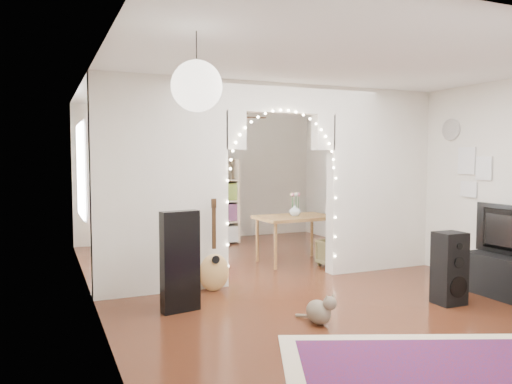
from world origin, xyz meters
name	(u,v)px	position (x,y,z in m)	size (l,w,h in m)	color
floor	(280,279)	(0.00, 0.00, 0.00)	(7.50, 7.50, 0.00)	black
ceiling	(280,84)	(0.00, 0.00, 2.70)	(5.00, 7.50, 0.02)	white
wall_back	(200,174)	(0.00, 3.75, 1.35)	(5.00, 0.02, 2.70)	silver
wall_left	(90,187)	(-2.50, 0.00, 1.35)	(0.02, 7.50, 2.70)	silver
wall_right	(422,179)	(2.50, 0.00, 1.35)	(0.02, 7.50, 2.70)	silver
divider_wall	(280,177)	(0.00, 0.00, 1.42)	(5.00, 0.20, 2.70)	silver
fairy_lights	(284,168)	(0.00, -0.13, 1.55)	(1.64, 0.04, 1.60)	#FFEABF
window	(81,170)	(-2.47, 1.80, 1.50)	(0.04, 1.20, 1.40)	white
wall_clock	(451,130)	(2.48, -0.60, 2.10)	(0.31, 0.31, 0.03)	white
picture_frames	(472,172)	(2.48, -1.00, 1.50)	(0.02, 0.50, 0.70)	white
paper_lantern	(197,86)	(-1.90, -2.40, 2.25)	(0.40, 0.40, 0.40)	white
ceiling_fan	(230,117)	(0.00, 2.00, 2.40)	(1.10, 1.10, 0.30)	#AB7539
area_rug	(457,380)	(-0.17, -3.40, 0.01)	(2.60, 1.95, 0.02)	maroon
guitar_case	(180,261)	(-1.65, -0.89, 0.56)	(0.43, 0.14, 1.11)	black
acoustic_guitar	(214,257)	(-1.05, -0.25, 0.44)	(0.41, 0.18, 1.00)	tan
tabby_cat	(320,311)	(-0.46, -1.86, 0.14)	(0.33, 0.50, 0.34)	brown
floor_speaker	(450,268)	(1.28, -1.85, 0.42)	(0.33, 0.30, 0.84)	black
media_console	(506,277)	(2.09, -1.92, 0.25)	(0.40, 1.00, 0.50)	black
tv	(507,231)	(2.09, -1.92, 0.81)	(1.07, 0.14, 0.62)	black
bookcase	(197,202)	(-0.29, 3.04, 0.84)	(1.64, 0.42, 1.68)	tan
dining_table	(295,220)	(0.71, 0.90, 0.68)	(1.23, 0.84, 0.76)	brown
flower_vase	(295,210)	(0.71, 0.90, 0.85)	(0.18, 0.18, 0.19)	white
dining_chair_left	(182,234)	(-0.65, 2.86, 0.27)	(0.57, 0.58, 0.53)	brown
dining_chair_right	(336,253)	(1.14, 0.35, 0.21)	(0.45, 0.47, 0.43)	brown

